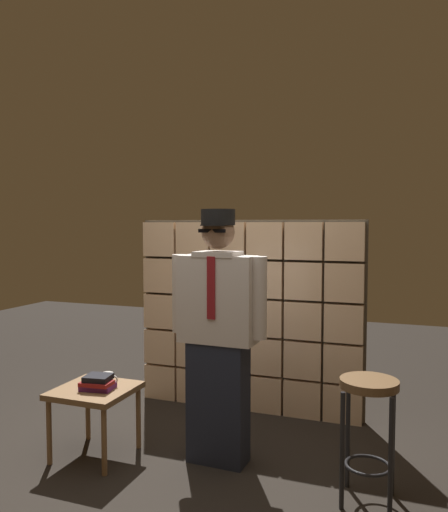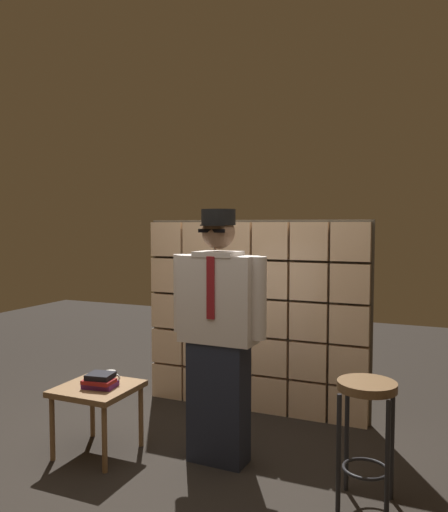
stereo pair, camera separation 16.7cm
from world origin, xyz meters
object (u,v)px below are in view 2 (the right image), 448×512
Objects in this scene: standing_person at (218,332)px; book_stack at (100,381)px; side_table at (98,394)px; coffee_mug at (110,378)px; bar_stool at (367,413)px.

book_stack is at bearing -161.14° from standing_person.
standing_person is at bearing 17.06° from book_stack.
side_table is 0.15m from coffee_mug.
bar_stool is 5.84× the size of coffee_mug.
side_table is at bearing -163.41° from standing_person.
standing_person reaches higher than coffee_mug.
bar_stool reaches higher than coffee_mug.
book_stack is at bearing -177.53° from bar_stool.
book_stack is (-0.81, -0.25, -0.37)m from standing_person.
standing_person reaches higher than side_table.
standing_person reaches higher than book_stack.
book_stack reaches higher than coffee_mug.
book_stack is 1.91× the size of coffee_mug.
side_table is at bearing -178.31° from bar_stool.
standing_person is at bearing 14.80° from side_table.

